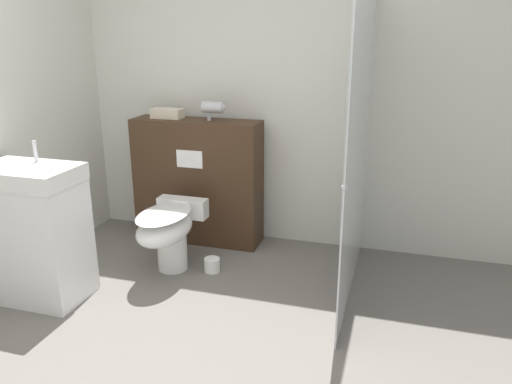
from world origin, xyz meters
TOP-DOWN VIEW (x-y plane):
  - wall_back at (0.00, 2.05)m, footprint 8.00×0.06m
  - partition_panel at (-0.53, 1.81)m, footprint 1.06×0.30m
  - shower_glass at (0.82, 1.29)m, footprint 0.04×1.46m
  - toilet at (-0.50, 1.18)m, footprint 0.39×0.65m
  - sink_vanity at (-1.17, 0.60)m, footprint 0.64×0.42m
  - hair_drier at (-0.37, 1.81)m, footprint 0.20×0.09m
  - folded_towel at (-0.78, 1.82)m, footprint 0.25×0.13m
  - spare_toilet_roll at (-0.20, 1.26)m, footprint 0.12×0.12m

SIDE VIEW (x-z plane):
  - spare_toilet_roll at x=-0.20m, z-range 0.00..0.10m
  - toilet at x=-0.50m, z-range 0.08..0.57m
  - sink_vanity at x=-1.17m, z-range -0.07..0.98m
  - partition_panel at x=-0.53m, z-range 0.00..1.03m
  - shower_glass at x=0.82m, z-range 0.00..1.97m
  - folded_towel at x=-0.78m, z-range 1.03..1.11m
  - hair_drier at x=-0.37m, z-range 1.06..1.21m
  - wall_back at x=0.00m, z-range 0.00..2.50m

